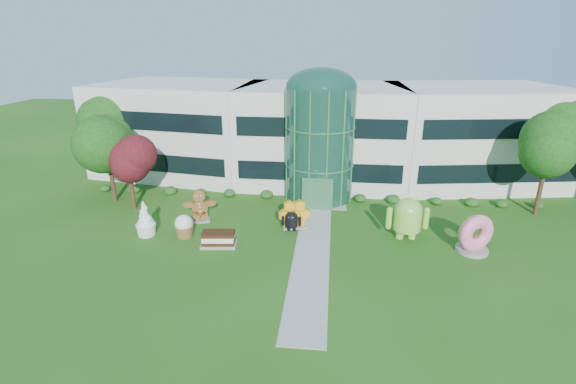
# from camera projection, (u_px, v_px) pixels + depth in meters

# --- Properties ---
(ground) EXTENTS (140.00, 140.00, 0.00)m
(ground) POSITION_uv_depth(u_px,v_px,m) (311.00, 263.00, 27.02)
(ground) COLOR #215114
(ground) RESTS_ON ground
(building) EXTENTS (46.00, 15.00, 9.30)m
(building) POSITION_uv_depth(u_px,v_px,m) (322.00, 133.00, 42.17)
(building) COLOR beige
(building) RESTS_ON ground
(atrium) EXTENTS (6.00, 6.00, 9.80)m
(atrium) POSITION_uv_depth(u_px,v_px,m) (320.00, 145.00, 36.49)
(atrium) COLOR #194738
(atrium) RESTS_ON ground
(walkway) EXTENTS (2.40, 20.00, 0.04)m
(walkway) POSITION_uv_depth(u_px,v_px,m) (312.00, 248.00, 28.87)
(walkway) COLOR #9E9E93
(walkway) RESTS_ON ground
(tree_red) EXTENTS (4.00, 4.00, 6.00)m
(tree_red) POSITION_uv_depth(u_px,v_px,m) (130.00, 175.00, 34.53)
(tree_red) COLOR #3F0C14
(tree_red) RESTS_ON ground
(trees_backdrop) EXTENTS (52.00, 8.00, 8.40)m
(trees_backdrop) POSITION_uv_depth(u_px,v_px,m) (320.00, 150.00, 37.66)
(trees_backdrop) COLOR #104010
(trees_backdrop) RESTS_ON ground
(android_green) EXTENTS (3.35, 2.38, 3.61)m
(android_green) POSITION_uv_depth(u_px,v_px,m) (408.00, 215.00, 29.72)
(android_green) COLOR #89CC41
(android_green) RESTS_ON ground
(android_black) EXTENTS (1.57, 1.06, 1.77)m
(android_black) POSITION_uv_depth(u_px,v_px,m) (291.00, 220.00, 31.27)
(android_black) COLOR black
(android_black) RESTS_ON ground
(donut) EXTENTS (2.96, 2.29, 2.77)m
(donut) POSITION_uv_depth(u_px,v_px,m) (475.00, 233.00, 27.99)
(donut) COLOR #FF618B
(donut) RESTS_ON ground
(gingerbread) EXTENTS (3.06, 1.94, 2.64)m
(gingerbread) POSITION_uv_depth(u_px,v_px,m) (200.00, 206.00, 32.69)
(gingerbread) COLOR brown
(gingerbread) RESTS_ON ground
(ice_cream_sandwich) EXTENTS (2.57, 1.48, 1.09)m
(ice_cream_sandwich) POSITION_uv_depth(u_px,v_px,m) (219.00, 239.00, 29.01)
(ice_cream_sandwich) COLOR black
(ice_cream_sandwich) RESTS_ON ground
(honeycomb) EXTENTS (2.76, 1.59, 2.05)m
(honeycomb) POSITION_uv_depth(u_px,v_px,m) (294.00, 215.00, 31.65)
(honeycomb) COLOR #FCA519
(honeycomb) RESTS_ON ground
(froyo) EXTENTS (1.97, 1.97, 2.65)m
(froyo) POSITION_uv_depth(u_px,v_px,m) (145.00, 218.00, 30.37)
(froyo) COLOR white
(froyo) RESTS_ON ground
(cupcake) EXTENTS (1.69, 1.69, 1.71)m
(cupcake) POSITION_uv_depth(u_px,v_px,m) (184.00, 226.00, 30.29)
(cupcake) COLOR white
(cupcake) RESTS_ON ground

